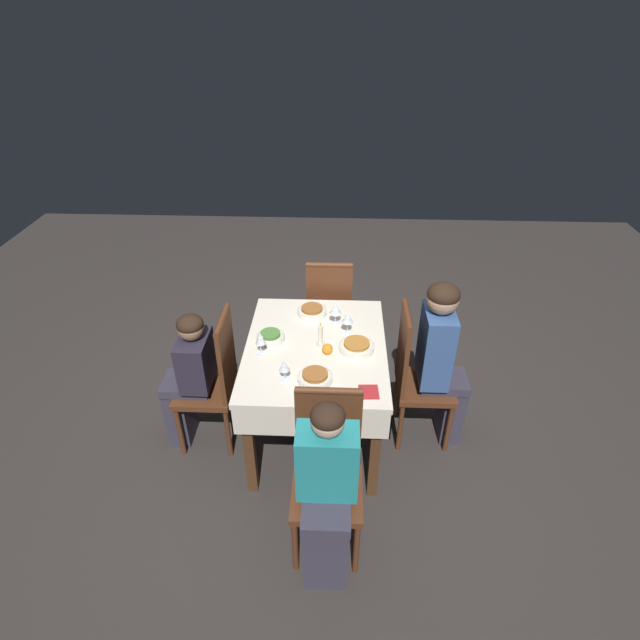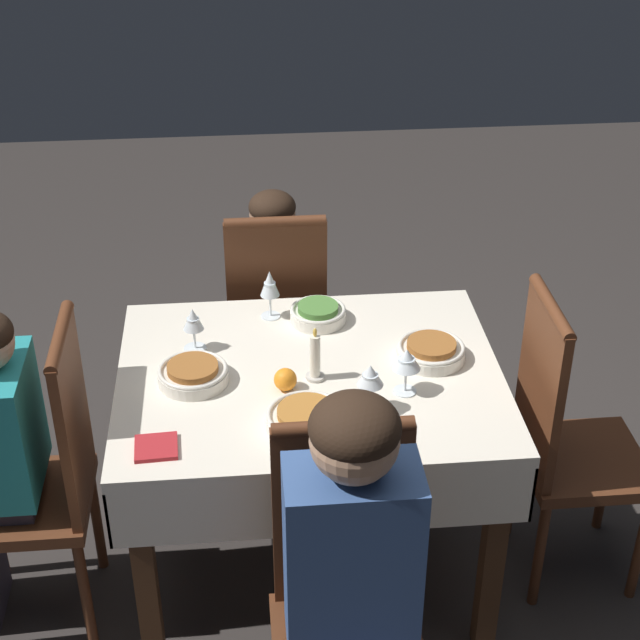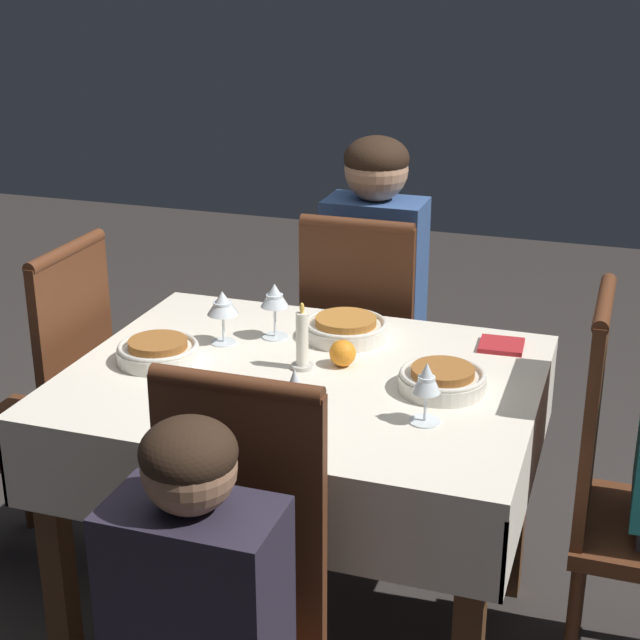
# 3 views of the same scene
# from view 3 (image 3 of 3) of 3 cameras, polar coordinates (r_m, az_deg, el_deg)

# --- Properties ---
(ground_plane) EXTENTS (8.00, 8.00, 0.00)m
(ground_plane) POSITION_cam_3_polar(r_m,az_deg,el_deg) (2.74, -0.88, -17.84)
(ground_plane) COLOR #332D2B
(dining_table) EXTENTS (1.11, 0.87, 0.76)m
(dining_table) POSITION_cam_3_polar(r_m,az_deg,el_deg) (2.38, -0.97, -5.51)
(dining_table) COLOR silver
(dining_table) RESTS_ON ground_plane
(chair_north) EXTENTS (0.37, 0.37, 1.00)m
(chair_north) POSITION_cam_3_polar(r_m,az_deg,el_deg) (3.00, 2.56, -2.29)
(chair_north) COLOR #562D19
(chair_north) RESTS_ON ground_plane
(chair_south) EXTENTS (0.37, 0.37, 1.00)m
(chair_south) POSITION_cam_3_polar(r_m,az_deg,el_deg) (1.92, -5.68, -17.21)
(chair_south) COLOR #562D19
(chair_south) RESTS_ON ground_plane
(chair_east) EXTENTS (0.37, 0.37, 1.00)m
(chair_east) POSITION_cam_3_polar(r_m,az_deg,el_deg) (2.42, 17.42, -9.39)
(chair_east) COLOR #562D19
(chair_east) RESTS_ON ground_plane
(chair_west) EXTENTS (0.37, 0.37, 1.00)m
(chair_west) POSITION_cam_3_polar(r_m,az_deg,el_deg) (2.81, -15.38, -4.77)
(chair_west) COLOR #562D19
(chair_west) RESTS_ON ground_plane
(person_adult_denim) EXTENTS (0.30, 0.34, 1.20)m
(person_adult_denim) POSITION_cam_3_polar(r_m,az_deg,el_deg) (3.08, 3.37, 1.25)
(person_adult_denim) COLOR #383342
(person_adult_denim) RESTS_ON ground_plane
(bowl_north) EXTENTS (0.22, 0.22, 0.06)m
(bowl_north) POSITION_cam_3_polar(r_m,az_deg,el_deg) (2.54, 1.51, -0.45)
(bowl_north) COLOR silver
(bowl_north) RESTS_ON dining_table
(wine_glass_north) EXTENTS (0.07, 0.07, 0.15)m
(wine_glass_north) POSITION_cam_3_polar(r_m,az_deg,el_deg) (2.51, -2.66, 1.30)
(wine_glass_north) COLOR white
(wine_glass_north) RESTS_ON dining_table
(bowl_south) EXTENTS (0.18, 0.18, 0.06)m
(bowl_south) POSITION_cam_3_polar(r_m,az_deg,el_deg) (2.10, -4.89, -5.28)
(bowl_south) COLOR silver
(bowl_south) RESTS_ON dining_table
(wine_glass_south) EXTENTS (0.06, 0.06, 0.16)m
(wine_glass_south) POSITION_cam_3_polar(r_m,az_deg,el_deg) (1.98, -1.48, -4.15)
(wine_glass_south) COLOR white
(wine_glass_south) RESTS_ON dining_table
(bowl_east) EXTENTS (0.20, 0.20, 0.06)m
(bowl_east) POSITION_cam_3_polar(r_m,az_deg,el_deg) (2.26, 7.14, -3.43)
(bowl_east) COLOR silver
(bowl_east) RESTS_ON dining_table
(wine_glass_east) EXTENTS (0.07, 0.07, 0.14)m
(wine_glass_east) POSITION_cam_3_polar(r_m,az_deg,el_deg) (2.08, 6.21, -3.54)
(wine_glass_east) COLOR white
(wine_glass_east) RESTS_ON dining_table
(bowl_west) EXTENTS (0.20, 0.20, 0.06)m
(bowl_west) POSITION_cam_3_polar(r_m,az_deg,el_deg) (2.43, -9.40, -1.78)
(bowl_west) COLOR silver
(bowl_west) RESTS_ON dining_table
(wine_glass_west) EXTENTS (0.08, 0.08, 0.14)m
(wine_glass_west) POSITION_cam_3_polar(r_m,az_deg,el_deg) (2.49, -5.69, 0.88)
(wine_glass_west) COLOR white
(wine_glass_west) RESTS_ON dining_table
(candle_centerpiece) EXTENTS (0.05, 0.05, 0.17)m
(candle_centerpiece) POSITION_cam_3_polar(r_m,az_deg,el_deg) (2.34, -1.04, -1.37)
(candle_centerpiece) COLOR beige
(candle_centerpiece) RESTS_ON dining_table
(orange_fruit) EXTENTS (0.07, 0.07, 0.07)m
(orange_fruit) POSITION_cam_3_polar(r_m,az_deg,el_deg) (2.37, 1.33, -1.94)
(orange_fruit) COLOR orange
(orange_fruit) RESTS_ON dining_table
(napkin_red_folded) EXTENTS (0.12, 0.11, 0.01)m
(napkin_red_folded) POSITION_cam_3_polar(r_m,az_deg,el_deg) (2.53, 10.51, -1.46)
(napkin_red_folded) COLOR #AD2328
(napkin_red_folded) RESTS_ON dining_table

